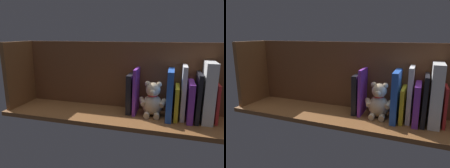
% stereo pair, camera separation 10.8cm
% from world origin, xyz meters
% --- Properties ---
extents(ground_plane, '(1.16, 0.29, 0.02)m').
position_xyz_m(ground_plane, '(0.00, 0.00, -0.01)').
color(ground_plane, brown).
extents(shelf_back_panel, '(1.16, 0.02, 0.37)m').
position_xyz_m(shelf_back_panel, '(0.00, -0.12, 0.18)').
color(shelf_back_panel, brown).
rests_on(shelf_back_panel, ground_plane).
extents(shelf_side_divider, '(0.02, 0.23, 0.37)m').
position_xyz_m(shelf_side_divider, '(0.56, 0.00, 0.18)').
color(shelf_side_divider, brown).
rests_on(shelf_side_divider, ground_plane).
extents(book_0, '(0.01, 0.12, 0.18)m').
position_xyz_m(book_0, '(-0.50, -0.05, 0.09)').
color(book_0, red).
rests_on(book_0, ground_plane).
extents(dictionary_thick_white, '(0.05, 0.15, 0.29)m').
position_xyz_m(dictionary_thick_white, '(-0.46, -0.04, 0.14)').
color(dictionary_thick_white, white).
rests_on(dictionary_thick_white, ground_plane).
extents(book_1, '(0.02, 0.15, 0.23)m').
position_xyz_m(book_1, '(-0.42, -0.03, 0.12)').
color(book_1, black).
rests_on(book_1, ground_plane).
extents(book_2, '(0.03, 0.16, 0.19)m').
position_xyz_m(book_2, '(-0.38, -0.03, 0.09)').
color(book_2, purple).
rests_on(book_2, ground_plane).
extents(book_3, '(0.02, 0.13, 0.26)m').
position_xyz_m(book_3, '(-0.35, -0.05, 0.13)').
color(book_3, silver).
rests_on(book_3, ground_plane).
extents(book_4, '(0.02, 0.15, 0.16)m').
position_xyz_m(book_4, '(-0.32, -0.04, 0.08)').
color(book_4, yellow).
rests_on(book_4, ground_plane).
extents(book_5, '(0.03, 0.17, 0.24)m').
position_xyz_m(book_5, '(-0.29, -0.03, 0.12)').
color(book_5, blue).
rests_on(book_5, ground_plane).
extents(teddy_bear, '(0.14, 0.12, 0.18)m').
position_xyz_m(teddy_bear, '(-0.21, -0.04, 0.08)').
color(teddy_bear, '#D1B284').
rests_on(teddy_bear, ground_plane).
extents(book_6, '(0.02, 0.13, 0.24)m').
position_xyz_m(book_6, '(-0.12, -0.05, 0.12)').
color(book_6, purple).
rests_on(book_6, ground_plane).
extents(book_7, '(0.03, 0.12, 0.21)m').
position_xyz_m(book_7, '(-0.09, -0.05, 0.10)').
color(book_7, black).
rests_on(book_7, ground_plane).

